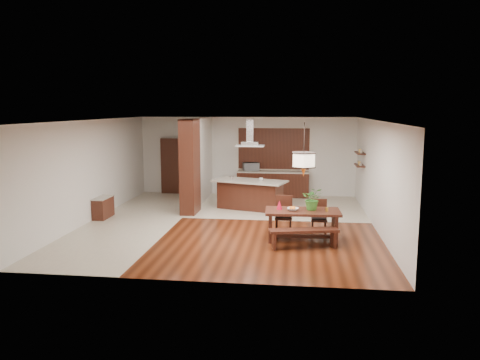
# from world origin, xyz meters

# --- Properties ---
(room_shell) EXTENTS (9.00, 9.04, 2.92)m
(room_shell) POSITION_xyz_m (0.00, 0.00, 2.06)
(room_shell) COLOR #3E190B
(room_shell) RESTS_ON ground
(tile_hallway) EXTENTS (2.50, 9.00, 0.01)m
(tile_hallway) POSITION_xyz_m (-2.75, 0.00, 0.01)
(tile_hallway) COLOR beige
(tile_hallway) RESTS_ON ground
(tile_kitchen) EXTENTS (5.50, 4.00, 0.01)m
(tile_kitchen) POSITION_xyz_m (1.25, 2.50, 0.01)
(tile_kitchen) COLOR beige
(tile_kitchen) RESTS_ON ground
(soffit_band) EXTENTS (8.00, 9.00, 0.02)m
(soffit_band) POSITION_xyz_m (0.00, 0.00, 2.88)
(soffit_band) COLOR #3A210E
(soffit_band) RESTS_ON room_shell
(partition_pier) EXTENTS (0.45, 1.00, 2.90)m
(partition_pier) POSITION_xyz_m (-1.40, 1.20, 1.45)
(partition_pier) COLOR black
(partition_pier) RESTS_ON ground
(partition_stub) EXTENTS (0.18, 2.40, 2.90)m
(partition_stub) POSITION_xyz_m (-1.40, 3.30, 1.45)
(partition_stub) COLOR silver
(partition_stub) RESTS_ON ground
(hallway_console) EXTENTS (0.37, 0.88, 0.63)m
(hallway_console) POSITION_xyz_m (-3.81, 0.20, 0.32)
(hallway_console) COLOR black
(hallway_console) RESTS_ON ground
(hallway_doorway) EXTENTS (1.10, 0.20, 2.10)m
(hallway_doorway) POSITION_xyz_m (-2.70, 4.40, 1.05)
(hallway_doorway) COLOR black
(hallway_doorway) RESTS_ON ground
(rear_counter) EXTENTS (2.60, 0.62, 0.95)m
(rear_counter) POSITION_xyz_m (1.00, 4.20, 0.48)
(rear_counter) COLOR black
(rear_counter) RESTS_ON ground
(kitchen_window) EXTENTS (2.60, 0.08, 1.50)m
(kitchen_window) POSITION_xyz_m (1.00, 4.46, 1.75)
(kitchen_window) COLOR #A26E30
(kitchen_window) RESTS_ON room_shell
(shelf_lower) EXTENTS (0.26, 0.90, 0.04)m
(shelf_lower) POSITION_xyz_m (3.87, 2.60, 1.40)
(shelf_lower) COLOR black
(shelf_lower) RESTS_ON room_shell
(shelf_upper) EXTENTS (0.26, 0.90, 0.04)m
(shelf_upper) POSITION_xyz_m (3.87, 2.60, 1.80)
(shelf_upper) COLOR black
(shelf_upper) RESTS_ON room_shell
(dining_table) EXTENTS (1.85, 0.99, 0.76)m
(dining_table) POSITION_xyz_m (2.03, -1.45, 0.56)
(dining_table) COLOR black
(dining_table) RESTS_ON ground
(dining_bench) EXTENTS (1.65, 0.71, 0.45)m
(dining_bench) POSITION_xyz_m (2.06, -2.11, 0.23)
(dining_bench) COLOR black
(dining_bench) RESTS_ON ground
(dining_chair_left) EXTENTS (0.44, 0.44, 0.99)m
(dining_chair_left) POSITION_xyz_m (1.55, -0.92, 0.49)
(dining_chair_left) COLOR black
(dining_chair_left) RESTS_ON ground
(dining_chair_right) EXTENTS (0.41, 0.41, 0.90)m
(dining_chair_right) POSITION_xyz_m (2.46, -0.88, 0.45)
(dining_chair_right) COLOR black
(dining_chair_right) RESTS_ON ground
(pendant_lantern) EXTENTS (0.64, 0.64, 1.31)m
(pendant_lantern) POSITION_xyz_m (2.03, -1.45, 2.25)
(pendant_lantern) COLOR beige
(pendant_lantern) RESTS_ON room_shell
(foliage_plant) EXTENTS (0.52, 0.45, 0.56)m
(foliage_plant) POSITION_xyz_m (2.27, -1.38, 1.04)
(foliage_plant) COLOR #387B29
(foliage_plant) RESTS_ON dining_table
(fruit_bowl) EXTENTS (0.33, 0.33, 0.07)m
(fruit_bowl) POSITION_xyz_m (1.79, -1.52, 0.79)
(fruit_bowl) COLOR beige
(fruit_bowl) RESTS_ON dining_table
(napkin_cone) EXTENTS (0.15, 0.15, 0.23)m
(napkin_cone) POSITION_xyz_m (1.46, -1.41, 0.87)
(napkin_cone) COLOR red
(napkin_cone) RESTS_ON dining_table
(gold_ornament) EXTENTS (0.09, 0.09, 0.10)m
(gold_ornament) POSITION_xyz_m (2.61, -1.50, 0.81)
(gold_ornament) COLOR gold
(gold_ornament) RESTS_ON dining_table
(kitchen_island) EXTENTS (2.50, 1.65, 0.95)m
(kitchen_island) POSITION_xyz_m (0.38, 1.95, 0.49)
(kitchen_island) COLOR black
(kitchen_island) RESTS_ON ground
(range_hood) EXTENTS (0.90, 0.55, 0.87)m
(range_hood) POSITION_xyz_m (0.38, 1.95, 2.46)
(range_hood) COLOR silver
(range_hood) RESTS_ON room_shell
(island_cup) EXTENTS (0.13, 0.13, 0.10)m
(island_cup) POSITION_xyz_m (0.75, 1.83, 1.00)
(island_cup) COLOR silver
(island_cup) RESTS_ON kitchen_island
(microwave) EXTENTS (0.65, 0.55, 0.30)m
(microwave) POSITION_xyz_m (0.19, 4.17, 1.10)
(microwave) COLOR #B8BCC0
(microwave) RESTS_ON rear_counter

